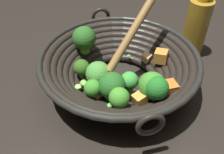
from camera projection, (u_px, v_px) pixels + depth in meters
The scene contains 3 objects.
ground_plane at pixel (119, 85), 0.63m from camera, with size 4.00×4.00×0.00m, color #28231E.
wok at pixel (119, 68), 0.59m from camera, with size 0.37×0.41×0.23m.
cooking_oil_bottle at pixel (196, 26), 0.68m from camera, with size 0.06×0.06×0.21m.
Camera 1 is at (-0.07, -0.45, 0.43)m, focal length 40.25 mm.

